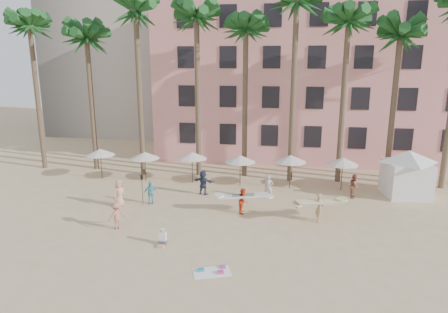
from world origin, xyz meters
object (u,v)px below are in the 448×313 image
Objects in this scene: carrier_yellow at (319,206)px; carrier_white at (243,200)px; cabana at (407,169)px; pink_hotel at (331,79)px.

carrier_white is (-4.92, 0.65, -0.11)m from carrier_yellow.
cabana is 1.56× the size of carrier_yellow.
pink_hotel is 6.99× the size of cabana.
carrier_yellow is 4.97m from carrier_white.
carrier_yellow is at bearing -7.53° from carrier_white.
carrier_white is (-7.07, -19.36, -7.07)m from pink_hotel.
carrier_white is at bearing -110.06° from pink_hotel.
carrier_yellow reaches higher than carrier_white.
pink_hotel reaches higher than cabana.
carrier_white is at bearing 172.47° from carrier_yellow.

